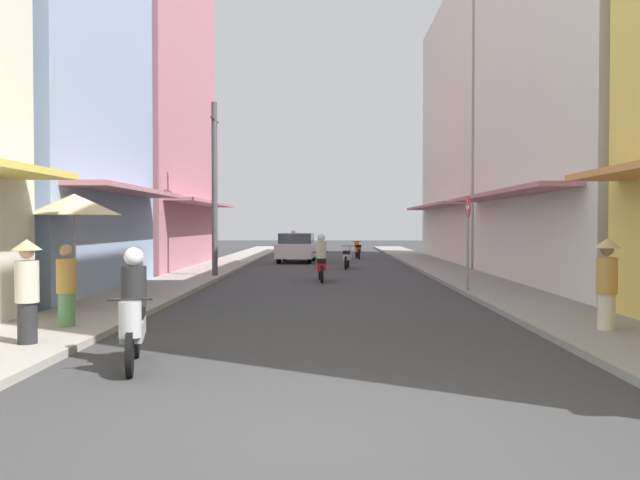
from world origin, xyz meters
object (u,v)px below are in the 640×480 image
at_px(pedestrian_foreground, 607,281).
at_px(pedestrian_crossing, 27,288).
at_px(parked_car, 297,247).
at_px(pedestrian_midway, 66,289).
at_px(utility_pole, 215,189).
at_px(motorbike_orange, 358,249).
at_px(motorbike_silver, 133,314).
at_px(vendor_umbrella, 74,205).
at_px(street_sign_no_entry, 468,231).
at_px(motorbike_red, 321,260).
at_px(motorbike_black, 292,245).
at_px(motorbike_white, 347,257).

distance_m(pedestrian_foreground, pedestrian_crossing, 9.23).
height_order(parked_car, pedestrian_midway, pedestrian_midway).
bearing_deg(utility_pole, motorbike_orange, 68.04).
distance_m(motorbike_silver, pedestrian_foreground, 7.64).
xyz_separation_m(motorbike_orange, pedestrian_crossing, (-6.03, -26.89, 0.44)).
bearing_deg(vendor_umbrella, motorbike_silver, -61.79).
bearing_deg(street_sign_no_entry, pedestrian_foreground, -82.12).
bearing_deg(motorbike_red, pedestrian_crossing, -109.02).
bearing_deg(motorbike_black, parked_car, -84.31).
distance_m(motorbike_orange, motorbike_black, 3.95).
bearing_deg(motorbike_black, pedestrian_crossing, -94.76).
distance_m(motorbike_silver, parked_car, 24.42).
distance_m(motorbike_black, vendor_umbrella, 24.45).
xyz_separation_m(parked_car, pedestrian_midway, (-2.93, -21.74, 0.03)).
distance_m(motorbike_black, parked_car, 4.94).
distance_m(motorbike_orange, pedestrian_foreground, 25.67).
distance_m(motorbike_silver, street_sign_no_entry, 11.14).
relative_size(motorbike_orange, motorbike_white, 1.00).
bearing_deg(vendor_umbrella, motorbike_white, 67.17).
bearing_deg(motorbike_red, utility_pole, 164.69).
relative_size(motorbike_silver, pedestrian_midway, 1.16).
relative_size(pedestrian_midway, pedestrian_crossing, 0.92).
distance_m(motorbike_red, pedestrian_crossing, 12.88).
distance_m(pedestrian_midway, street_sign_no_entry, 10.53).
relative_size(pedestrian_crossing, utility_pole, 0.27).
relative_size(motorbike_white, parked_car, 0.43).
height_order(motorbike_white, pedestrian_crossing, pedestrian_crossing).
xyz_separation_m(parked_car, utility_pole, (-2.34, -10.23, 2.38)).
distance_m(utility_pole, street_sign_no_entry, 9.31).
distance_m(pedestrian_crossing, vendor_umbrella, 4.45).
height_order(pedestrian_foreground, street_sign_no_entry, street_sign_no_entry).
relative_size(motorbike_black, vendor_umbrella, 0.69).
bearing_deg(motorbike_black, motorbike_orange, -21.32).
bearing_deg(pedestrian_crossing, motorbike_white, 74.34).
bearing_deg(motorbike_red, motorbike_orange, 82.89).
xyz_separation_m(parked_car, pedestrian_foreground, (6.27, -22.00, 0.19)).
height_order(motorbike_white, motorbike_black, motorbike_black).
relative_size(motorbike_silver, motorbike_white, 0.99).
xyz_separation_m(motorbike_red, pedestrian_foreground, (4.93, -10.76, 0.23)).
bearing_deg(pedestrian_midway, motorbike_red, 67.86).
height_order(pedestrian_foreground, utility_pole, utility_pole).
bearing_deg(utility_pole, vendor_umbrella, -98.75).
height_order(motorbike_orange, motorbike_silver, motorbike_silver).
bearing_deg(motorbike_white, pedestrian_midway, -107.35).
height_order(motorbike_white, pedestrian_foreground, pedestrian_foreground).
distance_m(motorbike_white, pedestrian_crossing, 19.40).
xyz_separation_m(motorbike_red, street_sign_no_entry, (4.00, -4.05, 1.01)).
relative_size(pedestrian_midway, street_sign_no_entry, 0.58).
xyz_separation_m(motorbike_orange, utility_pole, (-5.52, -13.70, 2.62)).
relative_size(parked_car, pedestrian_midway, 2.71).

